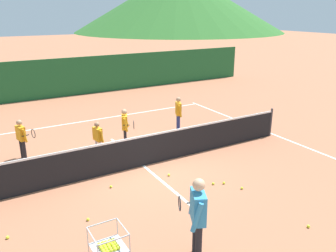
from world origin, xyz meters
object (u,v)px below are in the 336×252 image
tennis_ball_2 (213,184)px  tennis_ball_8 (308,226)px  student_0 (22,136)px  ball_cart (109,246)px  instructor (197,212)px  student_3 (178,111)px  tennis_ball_3 (88,219)px  student_2 (125,125)px  student_1 (98,137)px  tennis_ball_5 (169,175)px  tennis_ball_4 (7,237)px  tennis_net (143,151)px  tennis_ball_0 (111,187)px  tennis_ball_7 (224,183)px  tennis_ball_1 (242,188)px

tennis_ball_2 → tennis_ball_8: (0.60, -2.59, 0.00)m
student_0 → ball_cart: student_0 is taller
instructor → student_3: 7.23m
tennis_ball_3 → tennis_ball_8: same height
instructor → student_0: instructor is taller
student_2 → ball_cart: bearing=-116.2°
student_0 → student_2: student_2 is taller
student_1 → tennis_ball_5: (1.28, -2.23, -0.69)m
tennis_ball_4 → tennis_ball_5: bearing=10.2°
tennis_ball_3 → tennis_net: bearing=39.9°
student_1 → tennis_ball_8: 6.48m
student_0 → tennis_ball_4: student_0 is taller
student_3 → tennis_ball_4: (-6.55, -3.89, -0.78)m
tennis_net → tennis_ball_3: bearing=-140.1°
tennis_net → tennis_ball_4: 4.38m
student_1 → student_2: student_2 is taller
student_0 → tennis_ball_5: (3.35, -3.32, -0.75)m
tennis_ball_0 → tennis_ball_7: (2.73, -1.35, 0.00)m
tennis_ball_1 → tennis_ball_2: bearing=130.8°
tennis_ball_2 → tennis_ball_8: same height
student_1 → tennis_ball_1: 4.68m
tennis_net → tennis_ball_5: 1.13m
ball_cart → tennis_ball_8: (4.22, -0.87, -0.54)m
instructor → tennis_ball_1: (2.55, 1.58, -0.97)m
tennis_ball_1 → tennis_ball_0: bearing=148.5°
tennis_ball_1 → tennis_ball_4: (-5.59, 0.85, 0.00)m
student_1 → tennis_ball_7: student_1 is taller
ball_cart → student_1: bearing=72.7°
tennis_net → tennis_ball_0: (-1.35, -0.79, -0.47)m
tennis_ball_7 → tennis_ball_4: bearing=175.9°
instructor → tennis_ball_5: instructor is taller
tennis_net → student_0: bearing=142.3°
instructor → student_1: size_ratio=1.39×
student_3 → tennis_ball_7: bearing=-105.6°
student_0 → tennis_ball_2: student_0 is taller
student_1 → tennis_ball_2: student_1 is taller
tennis_ball_4 → tennis_ball_2: bearing=-3.0°
tennis_ball_3 → student_2: bearing=55.3°
student_2 → tennis_ball_7: size_ratio=19.94×
instructor → student_1: 5.44m
instructor → student_2: 5.94m
student_0 → tennis_ball_2: (4.13, -4.36, -0.75)m
student_1 → tennis_ball_8: size_ratio=17.69×
tennis_net → student_3: (2.57, 2.13, 0.32)m
tennis_ball_4 → instructor: bearing=-38.6°
tennis_ball_8 → tennis_net: bearing=110.3°
ball_cart → tennis_ball_2: ball_cart is taller
instructor → tennis_ball_5: bearing=68.3°
instructor → tennis_ball_8: (2.65, -0.44, -0.97)m
tennis_ball_7 → student_3: bearing=74.4°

